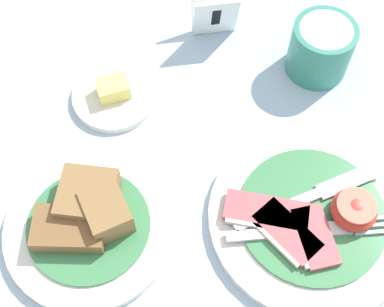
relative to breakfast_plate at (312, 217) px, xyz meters
name	(u,v)px	position (x,y,z in m)	size (l,w,h in m)	color
ground_plane	(205,217)	(-0.12, 0.02, -0.01)	(3.00, 3.00, 0.00)	#A3BCD1
breakfast_plate	(312,217)	(0.00, 0.00, 0.00)	(0.24, 0.24, 0.04)	silver
bread_plate	(89,221)	(-0.25, 0.02, 0.01)	(0.19, 0.19, 0.05)	silver
sugar_cup	(321,48)	(0.06, 0.22, 0.03)	(0.08, 0.08, 0.07)	#337F6B
butter_dish	(114,95)	(-0.22, 0.20, 0.00)	(0.11, 0.11, 0.03)	silver
number_card	(214,12)	(-0.07, 0.30, 0.03)	(0.06, 0.05, 0.07)	white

